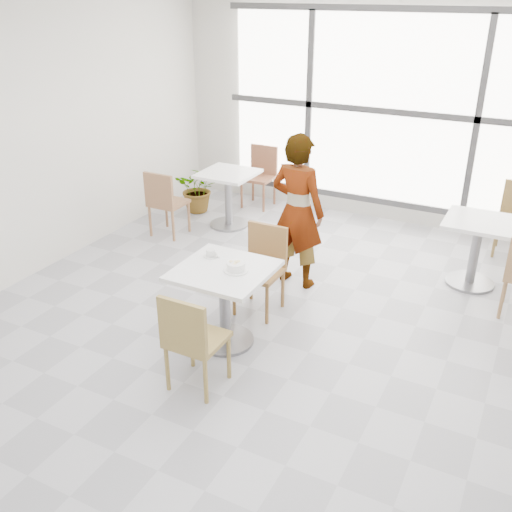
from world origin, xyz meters
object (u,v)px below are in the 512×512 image
at_px(oatmeal_bowl, 236,267).
at_px(bg_chair_left_far, 261,172).
at_px(bg_table_left, 228,191).
at_px(person, 298,211).
at_px(bg_table_right, 476,243).
at_px(bg_chair_left_near, 164,200).
at_px(main_table, 224,292).
at_px(chair_far, 263,263).
at_px(coffee_cup, 211,253).
at_px(chair_near, 191,337).
at_px(plant_left, 199,188).

xyz_separation_m(oatmeal_bowl, bg_chair_left_far, (-1.49, 3.40, -0.29)).
xyz_separation_m(bg_table_left, bg_chair_left_far, (0.01, 0.94, 0.01)).
bearing_deg(bg_table_left, person, -36.66).
bearing_deg(bg_table_right, bg_chair_left_near, -173.36).
distance_m(main_table, chair_far, 0.72).
xyz_separation_m(coffee_cup, person, (0.32, 1.21, 0.05)).
relative_size(oatmeal_bowl, bg_table_right, 0.28).
bearing_deg(coffee_cup, chair_far, 66.19).
distance_m(chair_near, plant_left, 4.08).
distance_m(coffee_cup, person, 1.26).
height_order(bg_chair_left_far, plant_left, bg_chair_left_far).
height_order(main_table, chair_far, chair_far).
distance_m(person, bg_chair_left_near, 2.08).
bearing_deg(chair_far, bg_chair_left_far, 117.25).
relative_size(chair_near, plant_left, 1.26).
distance_m(chair_near, person, 2.11).
distance_m(bg_table_left, plant_left, 0.73).
height_order(coffee_cup, bg_chair_left_near, bg_chair_left_near).
bearing_deg(chair_far, bg_table_left, 128.52).
relative_size(main_table, plant_left, 1.16).
relative_size(bg_table_right, bg_chair_left_far, 0.86).
bearing_deg(oatmeal_bowl, chair_far, 97.95).
relative_size(bg_table_left, bg_chair_left_near, 0.86).
relative_size(oatmeal_bowl, plant_left, 0.30).
bearing_deg(bg_chair_left_far, plant_left, -135.43).
relative_size(chair_near, bg_table_left, 1.16).
distance_m(oatmeal_bowl, bg_table_left, 2.90).
xyz_separation_m(chair_near, bg_chair_left_near, (-2.03, 2.49, 0.00)).
bearing_deg(chair_near, plant_left, -58.22).
bearing_deg(chair_near, bg_chair_left_near, -50.79).
relative_size(bg_chair_left_near, plant_left, 1.26).
relative_size(bg_table_left, bg_chair_left_far, 0.86).
bearing_deg(bg_chair_left_far, chair_near, -70.19).
height_order(main_table, plant_left, main_table).
xyz_separation_m(chair_near, bg_chair_left_far, (-1.48, 4.12, 0.00)).
xyz_separation_m(oatmeal_bowl, bg_chair_left_near, (-2.03, 1.77, -0.29)).
height_order(oatmeal_bowl, person, person).
bearing_deg(plant_left, chair_near, -58.22).
height_order(main_table, bg_table_left, same).
height_order(oatmeal_bowl, bg_table_left, oatmeal_bowl).
xyz_separation_m(main_table, person, (0.09, 1.37, 0.31)).
height_order(chair_near, bg_chair_left_near, same).
distance_m(bg_table_left, bg_table_right, 3.20).
relative_size(person, bg_table_left, 2.21).
bearing_deg(coffee_cup, person, 75.18).
bearing_deg(plant_left, bg_table_right, -8.01).
xyz_separation_m(chair_near, bg_table_right, (1.70, 2.93, -0.01)).
xyz_separation_m(chair_far, coffee_cup, (-0.25, -0.56, 0.28)).
relative_size(bg_table_right, bg_chair_left_near, 0.86).
distance_m(bg_table_right, bg_chair_left_far, 3.40).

